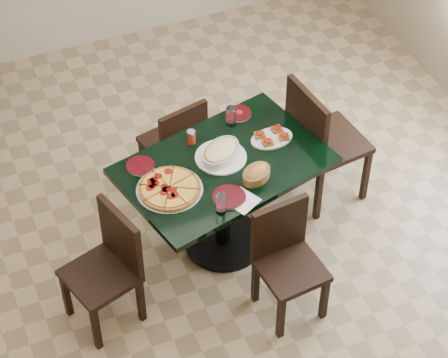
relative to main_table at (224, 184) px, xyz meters
name	(u,v)px	position (x,y,z in m)	size (l,w,h in m)	color
floor	(208,267)	(-0.18, -0.16, -0.57)	(5.50, 5.50, 0.00)	#907553
main_table	(224,184)	(0.00, 0.00, 0.00)	(1.43, 1.10, 0.75)	black
chair_far	(177,142)	(-0.09, 0.62, -0.13)	(0.45, 0.45, 0.80)	black
chair_near	(286,255)	(0.16, -0.60, -0.12)	(0.41, 0.41, 0.80)	black
chair_right	(319,137)	(0.78, 0.18, -0.01)	(0.51, 0.51, 0.99)	black
chair_left	(109,263)	(-0.86, -0.26, -0.10)	(0.49, 0.49, 0.84)	black
pepperoni_pizza	(169,189)	(-0.40, -0.09, 0.20)	(0.41, 0.41, 0.04)	silver
lasagna_casserole	(221,153)	(0.00, 0.05, 0.23)	(0.35, 0.33, 0.09)	silver
bread_basket	(256,173)	(0.14, -0.20, 0.22)	(0.25, 0.22, 0.09)	brown
bruschetta_platter	(272,137)	(0.37, 0.09, 0.21)	(0.29, 0.21, 0.05)	silver
side_plate_near	(229,197)	(-0.08, -0.29, 0.19)	(0.21, 0.21, 0.02)	silver
side_plate_far_r	(239,113)	(0.28, 0.40, 0.19)	(0.17, 0.17, 0.03)	silver
side_plate_far_l	(140,166)	(-0.49, 0.17, 0.19)	(0.18, 0.18, 0.02)	silver
napkin_setting	(243,201)	(-0.02, -0.34, 0.18)	(0.23, 0.23, 0.01)	silver
water_glass_a	(231,116)	(0.19, 0.33, 0.25)	(0.07, 0.07, 0.14)	white
water_glass_b	(221,204)	(-0.17, -0.38, 0.25)	(0.07, 0.07, 0.14)	white
pepper_shaker	(191,137)	(-0.12, 0.26, 0.23)	(0.06, 0.06, 0.09)	#B92F13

